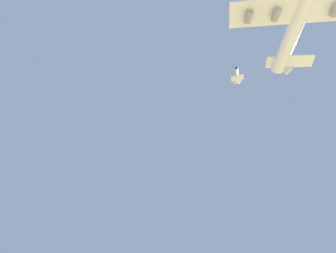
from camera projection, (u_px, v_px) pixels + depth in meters
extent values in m
cylinder|color=white|center=(305.00, 3.00, 100.29)|extent=(60.18, 42.96, 6.40)
cone|color=white|center=(287.00, 72.00, 128.99)|extent=(6.34, 6.88, 5.76)
cube|color=white|center=(304.00, 9.00, 101.28)|extent=(35.51, 59.01, 10.32)
cylinder|color=gray|center=(248.00, 17.00, 105.13)|extent=(5.82, 5.27, 3.00)
cylinder|color=gray|center=(276.00, 14.00, 102.56)|extent=(5.82, 5.27, 3.00)
cylinder|color=gray|center=(336.00, 10.00, 97.43)|extent=(5.82, 5.27, 3.00)
cube|color=white|center=(287.00, 53.00, 128.39)|extent=(8.25, 5.45, 10.38)
cube|color=white|center=(289.00, 62.00, 124.06)|extent=(15.41, 22.76, 4.09)
cylinder|color=silver|center=(237.00, 76.00, 159.68)|extent=(12.87, 5.21, 1.50)
cone|color=black|center=(236.00, 67.00, 154.05)|extent=(2.35, 2.02, 1.50)
cube|color=silver|center=(237.00, 78.00, 160.69)|extent=(6.53, 8.93, 0.24)
cube|color=silver|center=(237.00, 80.00, 165.02)|extent=(2.35, 0.89, 2.60)
cube|color=silver|center=(238.00, 82.00, 163.94)|extent=(3.31, 5.17, 0.20)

